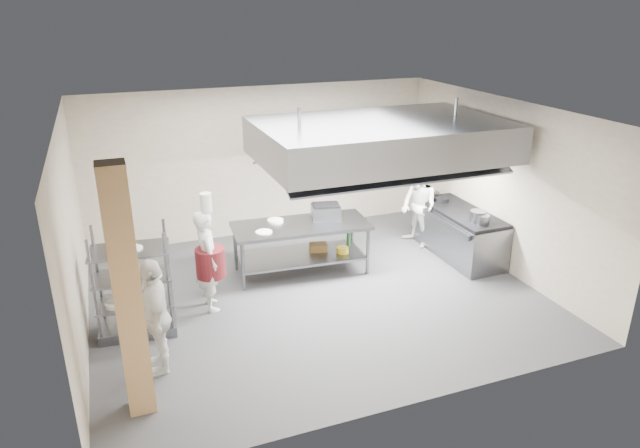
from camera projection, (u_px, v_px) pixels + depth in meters
name	position (u px, v px, depth m)	size (l,w,h in m)	color
floor	(315.00, 294.00, 9.40)	(7.00, 7.00, 0.00)	#343437
ceiling	(315.00, 112.00, 8.31)	(7.00, 7.00, 0.00)	silver
wall_back	(263.00, 162.00, 11.46)	(7.00, 7.00, 0.00)	tan
wall_left	(72.00, 240.00, 7.68)	(6.00, 6.00, 0.00)	tan
wall_right	(501.00, 185.00, 10.02)	(6.00, 6.00, 0.00)	tan
column	(128.00, 295.00, 6.23)	(0.30, 0.30, 3.00)	tan
exhaust_hood	(381.00, 139.00, 9.31)	(4.00, 2.50, 0.60)	slate
hood_strip_a	(329.00, 164.00, 9.12)	(1.60, 0.12, 0.04)	white
hood_strip_b	(427.00, 154.00, 9.72)	(1.60, 0.12, 0.04)	white
wall_shelf	(348.00, 155.00, 11.92)	(1.50, 0.28, 0.04)	slate
island	(301.00, 248.00, 10.02)	(2.36, 0.98, 0.91)	gray
island_worktop	(301.00, 226.00, 9.87)	(2.36, 0.98, 0.06)	slate
island_undershelf	(301.00, 256.00, 10.08)	(2.17, 0.88, 0.04)	slate
pass_rack	(133.00, 282.00, 8.05)	(1.07, 0.63, 1.61)	slate
cooking_range	(459.00, 234.00, 10.71)	(0.80, 2.00, 0.84)	gray
range_top	(461.00, 212.00, 10.54)	(0.78, 1.96, 0.06)	black
chef_head	(208.00, 260.00, 8.71)	(0.59, 0.39, 1.62)	silver
chef_line	(419.00, 207.00, 11.03)	(0.78, 0.61, 1.60)	white
chef_plating	(156.00, 316.00, 7.21)	(0.92, 0.38, 1.57)	white
griddle	(326.00, 212.00, 10.08)	(0.50, 0.39, 0.24)	slate
wicker_basket	(318.00, 247.00, 10.23)	(0.31, 0.22, 0.14)	brown
stockpot	(478.00, 216.00, 9.98)	(0.27, 0.27, 0.19)	gray
plate_stack	(136.00, 300.00, 8.15)	(0.28, 0.28, 0.05)	white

